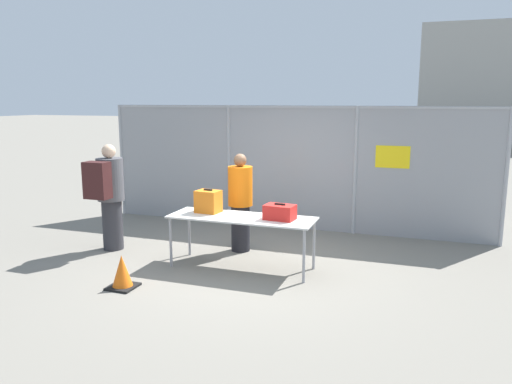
# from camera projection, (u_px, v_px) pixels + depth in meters

# --- Properties ---
(ground_plane) EXTENTS (120.00, 120.00, 0.00)m
(ground_plane) POSITION_uv_depth(u_px,v_px,m) (245.00, 266.00, 7.56)
(ground_plane) COLOR slate
(fence_section) EXTENTS (7.62, 0.07, 2.37)m
(fence_section) POSITION_uv_depth(u_px,v_px,m) (290.00, 165.00, 9.59)
(fence_section) COLOR #9EA0A5
(fence_section) RESTS_ON ground_plane
(inspection_table) EXTENTS (2.17, 0.73, 0.78)m
(inspection_table) POSITION_uv_depth(u_px,v_px,m) (242.00, 220.00, 7.35)
(inspection_table) COLOR silver
(inspection_table) RESTS_ON ground_plane
(suitcase_orange) EXTENTS (0.38, 0.30, 0.36)m
(suitcase_orange) POSITION_uv_depth(u_px,v_px,m) (208.00, 201.00, 7.60)
(suitcase_orange) COLOR orange
(suitcase_orange) RESTS_ON inspection_table
(suitcase_red) EXTENTS (0.45, 0.32, 0.24)m
(suitcase_red) POSITION_uv_depth(u_px,v_px,m) (280.00, 212.00, 7.15)
(suitcase_red) COLOR red
(suitcase_red) RESTS_ON inspection_table
(traveler_hooded) EXTENTS (0.44, 0.68, 1.77)m
(traveler_hooded) POSITION_uv_depth(u_px,v_px,m) (109.00, 193.00, 8.19)
(traveler_hooded) COLOR #2D2D33
(traveler_hooded) RESTS_ON ground_plane
(security_worker_near) EXTENTS (0.40, 0.40, 1.62)m
(security_worker_near) POSITION_uv_depth(u_px,v_px,m) (240.00, 201.00, 8.18)
(security_worker_near) COLOR black
(security_worker_near) RESTS_ON ground_plane
(utility_trailer) EXTENTS (4.49, 2.05, 0.76)m
(utility_trailer) POSITION_uv_depth(u_px,v_px,m) (397.00, 192.00, 11.19)
(utility_trailer) COLOR #B2B2B7
(utility_trailer) RESTS_ON ground_plane
(traffic_cone) EXTENTS (0.36, 0.36, 0.45)m
(traffic_cone) POSITION_uv_depth(u_px,v_px,m) (122.00, 273.00, 6.64)
(traffic_cone) COLOR black
(traffic_cone) RESTS_ON ground_plane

